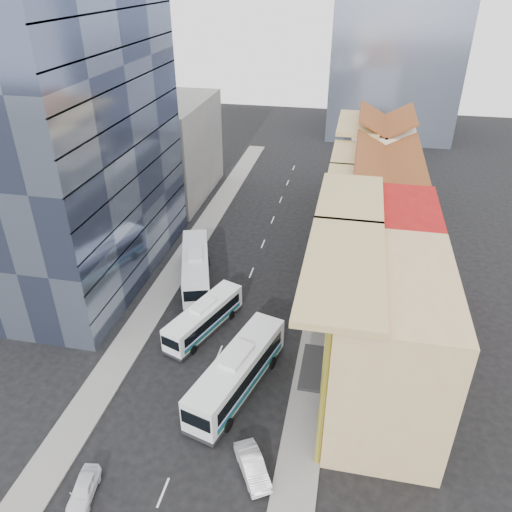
% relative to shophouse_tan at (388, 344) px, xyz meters
% --- Properties ---
extents(ground, '(200.00, 200.00, 0.00)m').
position_rel_shophouse_tan_xyz_m(ground, '(-14.00, -5.00, -6.00)').
color(ground, black).
rests_on(ground, ground).
extents(sidewalk_right, '(3.00, 90.00, 0.15)m').
position_rel_shophouse_tan_xyz_m(sidewalk_right, '(-5.50, 17.00, -5.92)').
color(sidewalk_right, slate).
rests_on(sidewalk_right, ground).
extents(sidewalk_left, '(3.00, 90.00, 0.15)m').
position_rel_shophouse_tan_xyz_m(sidewalk_left, '(-22.50, 17.00, -5.92)').
color(sidewalk_left, slate).
rests_on(sidewalk_left, ground).
extents(shophouse_tan, '(8.00, 14.00, 12.00)m').
position_rel_shophouse_tan_xyz_m(shophouse_tan, '(0.00, 0.00, 0.00)').
color(shophouse_tan, tan).
rests_on(shophouse_tan, ground).
extents(shophouse_red, '(8.00, 10.00, 12.00)m').
position_rel_shophouse_tan_xyz_m(shophouse_red, '(0.00, 12.00, 0.00)').
color(shophouse_red, '#A71412').
rests_on(shophouse_red, ground).
extents(shophouse_cream_near, '(8.00, 9.00, 10.00)m').
position_rel_shophouse_tan_xyz_m(shophouse_cream_near, '(0.00, 21.50, -1.00)').
color(shophouse_cream_near, white).
rests_on(shophouse_cream_near, ground).
extents(shophouse_cream_mid, '(8.00, 9.00, 10.00)m').
position_rel_shophouse_tan_xyz_m(shophouse_cream_mid, '(0.00, 30.50, -1.00)').
color(shophouse_cream_mid, white).
rests_on(shophouse_cream_mid, ground).
extents(shophouse_cream_far, '(8.00, 12.00, 11.00)m').
position_rel_shophouse_tan_xyz_m(shophouse_cream_far, '(0.00, 41.00, -0.50)').
color(shophouse_cream_far, white).
rests_on(shophouse_cream_far, ground).
extents(office_tower, '(12.00, 26.00, 30.00)m').
position_rel_shophouse_tan_xyz_m(office_tower, '(-31.00, 14.00, 9.00)').
color(office_tower, '#3F4864').
rests_on(office_tower, ground).
extents(office_block_far, '(10.00, 18.00, 14.00)m').
position_rel_shophouse_tan_xyz_m(office_block_far, '(-30.00, 37.00, 1.00)').
color(office_block_far, gray).
rests_on(office_block_far, ground).
extents(bus_left_near, '(5.53, 9.90, 3.12)m').
position_rel_shophouse_tan_xyz_m(bus_left_near, '(-16.18, 5.92, -4.44)').
color(bus_left_near, white).
rests_on(bus_left_near, ground).
extents(bus_left_far, '(6.37, 12.30, 3.86)m').
position_rel_shophouse_tan_xyz_m(bus_left_far, '(-19.50, 13.87, -4.07)').
color(bus_left_far, silver).
rests_on(bus_left_far, ground).
extents(bus_right, '(6.04, 12.46, 3.90)m').
position_rel_shophouse_tan_xyz_m(bus_right, '(-11.32, -0.94, -4.05)').
color(bus_right, white).
rests_on(bus_right, ground).
extents(sedan_left, '(1.99, 3.79, 1.23)m').
position_rel_shophouse_tan_xyz_m(sedan_left, '(-18.98, -12.21, -5.39)').
color(sedan_left, white).
rests_on(sedan_left, ground).
extents(sedan_right, '(3.39, 4.33, 1.38)m').
position_rel_shophouse_tan_xyz_m(sedan_right, '(-8.50, -8.34, -5.31)').
color(sedan_right, silver).
rests_on(sedan_right, ground).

